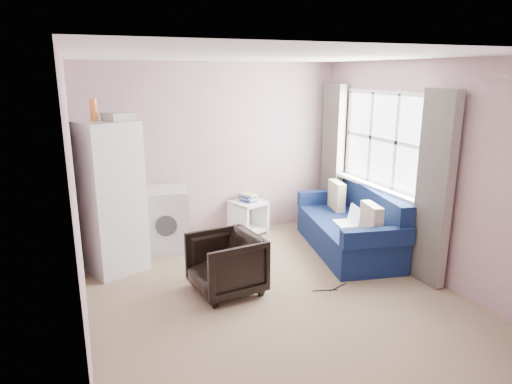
# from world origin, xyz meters

# --- Properties ---
(room) EXTENTS (3.84, 4.24, 2.54)m
(room) POSITION_xyz_m (0.02, 0.01, 1.25)
(room) COLOR #89745A
(room) RESTS_ON ground
(armchair) EXTENTS (0.74, 0.78, 0.72)m
(armchair) POSITION_xyz_m (-0.45, 0.23, 0.36)
(armchair) COLOR black
(armchair) RESTS_ON ground
(fridge) EXTENTS (0.82, 0.82, 2.07)m
(fridge) POSITION_xyz_m (-1.53, 1.33, 0.92)
(fridge) COLOR beige
(fridge) RESTS_ON ground
(washing_machine) EXTENTS (0.69, 0.69, 0.84)m
(washing_machine) POSITION_xyz_m (-0.81, 1.75, 0.44)
(washing_machine) COLOR beige
(washing_machine) RESTS_ON ground
(side_table) EXTENTS (0.58, 0.58, 0.61)m
(side_table) POSITION_xyz_m (0.45, 1.92, 0.29)
(side_table) COLOR white
(side_table) RESTS_ON ground
(sofa) EXTENTS (1.22, 2.05, 0.86)m
(sofa) POSITION_xyz_m (1.51, 0.76, 0.31)
(sofa) COLOR navy
(sofa) RESTS_ON ground
(window_dressing) EXTENTS (0.17, 2.62, 2.18)m
(window_dressing) POSITION_xyz_m (1.78, 0.70, 1.11)
(window_dressing) COLOR white
(window_dressing) RESTS_ON ground
(floor_cables) EXTENTS (0.45, 0.11, 0.01)m
(floor_cables) POSITION_xyz_m (0.66, -0.16, 0.01)
(floor_cables) COLOR black
(floor_cables) RESTS_ON ground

